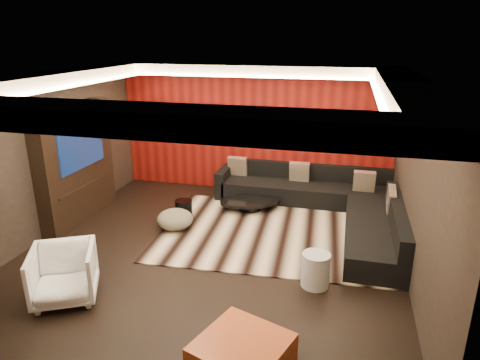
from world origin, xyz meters
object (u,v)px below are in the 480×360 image
(coffee_table, at_px, (250,204))
(white_side_table, at_px, (316,270))
(sectional_sofa, at_px, (328,204))
(orange_ottoman, at_px, (242,357))
(drum_stool, at_px, (184,210))
(armchair, at_px, (64,274))

(coffee_table, bearing_deg, white_side_table, -58.39)
(white_side_table, bearing_deg, coffee_table, 121.61)
(white_side_table, height_order, sectional_sofa, sectional_sofa)
(coffee_table, relative_size, orange_ottoman, 1.41)
(orange_ottoman, bearing_deg, coffee_table, 101.91)
(coffee_table, height_order, white_side_table, white_side_table)
(coffee_table, xyz_separation_m, orange_ottoman, (0.91, -4.30, 0.07))
(drum_stool, bearing_deg, sectional_sofa, 17.81)
(orange_ottoman, bearing_deg, white_side_table, 71.92)
(white_side_table, relative_size, orange_ottoman, 0.57)
(drum_stool, relative_size, orange_ottoman, 0.44)
(coffee_table, xyz_separation_m, drum_stool, (-1.12, -0.79, 0.09))
(sectional_sofa, bearing_deg, armchair, -131.44)
(coffee_table, relative_size, armchair, 1.50)
(drum_stool, distance_m, orange_ottoman, 4.06)
(orange_ottoman, relative_size, sectional_sofa, 0.24)
(white_side_table, distance_m, armchair, 3.42)
(armchair, bearing_deg, coffee_table, 37.03)
(orange_ottoman, distance_m, sectional_sofa, 4.41)
(white_side_table, xyz_separation_m, sectional_sofa, (0.02, 2.52, 0.01))
(coffee_table, height_order, sectional_sofa, sectional_sofa)
(armchair, bearing_deg, orange_ottoman, -42.60)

